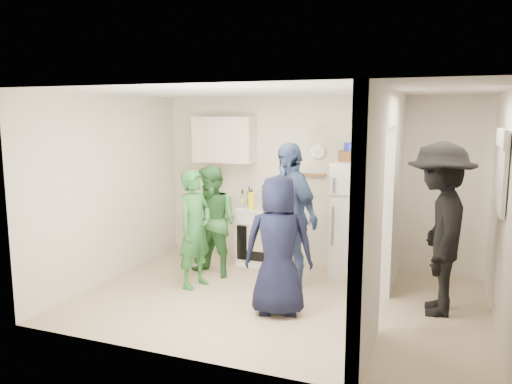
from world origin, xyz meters
TOP-DOWN VIEW (x-y plane):
  - floor at (0.00, 0.00)m, footprint 4.80×4.80m
  - wall_back at (0.00, 1.70)m, footprint 4.80×0.00m
  - wall_front at (0.00, -1.70)m, footprint 4.80×0.00m
  - wall_left at (-2.40, 0.00)m, footprint 0.00×3.40m
  - wall_right at (2.40, 0.00)m, footprint 0.00×3.40m
  - ceiling at (0.00, 0.00)m, footprint 4.80×4.80m
  - partition_pier_back at (1.20, 1.10)m, footprint 0.12×1.20m
  - partition_pier_front at (1.20, -1.10)m, footprint 0.12×1.20m
  - partition_header at (1.20, 0.00)m, footprint 0.12×1.00m
  - stove at (-0.69, 1.37)m, footprint 0.72×0.60m
  - upper_cabinet at (-1.40, 1.52)m, footprint 0.95×0.34m
  - fridge at (0.70, 1.34)m, footprint 0.65×0.64m
  - wicker_basket at (0.60, 1.39)m, footprint 0.35×0.25m
  - blue_bowl at (0.60, 1.39)m, footprint 0.24×0.24m
  - yellow_cup_stack_top at (0.92, 1.24)m, footprint 0.09×0.09m
  - wall_clock at (0.05, 1.68)m, footprint 0.22×0.02m
  - spice_shelf at (0.00, 1.65)m, footprint 0.35×0.08m
  - nook_window at (2.38, 0.20)m, footprint 0.03×0.70m
  - nook_window_frame at (2.36, 0.20)m, footprint 0.04×0.76m
  - nook_valance at (2.34, 0.20)m, footprint 0.04×0.82m
  - yellow_cup_stack_stove at (-0.81, 1.15)m, footprint 0.09×0.09m
  - red_cup at (-0.47, 1.17)m, footprint 0.09×0.09m
  - person_green_left at (-1.17, 0.09)m, footprint 0.48×0.63m
  - person_green_center at (-1.15, 0.57)m, footprint 0.87×0.75m
  - person_denim at (-0.03, 0.53)m, footprint 1.15×1.06m
  - person_navy at (0.13, -0.38)m, footprint 0.88×0.69m
  - person_nook at (1.78, 0.30)m, footprint 0.81×1.30m
  - bottle_a at (-0.98, 1.51)m, footprint 0.06×0.06m
  - bottle_b at (-0.86, 1.31)m, footprint 0.07×0.07m
  - bottle_c at (-0.77, 1.53)m, footprint 0.06×0.06m
  - bottle_d at (-0.67, 1.33)m, footprint 0.07×0.07m
  - bottle_e at (-0.59, 1.53)m, footprint 0.07×0.07m
  - bottle_f at (-0.50, 1.40)m, footprint 0.06×0.06m
  - bottle_g at (-0.44, 1.50)m, footprint 0.06×0.06m
  - bottle_h at (-0.99, 1.25)m, footprint 0.07×0.07m

SIDE VIEW (x-z plane):
  - floor at x=0.00m, z-range 0.00..0.00m
  - stove at x=-0.69m, z-range 0.00..0.86m
  - person_green_center at x=-1.15m, z-range 0.00..1.54m
  - person_green_left at x=-1.17m, z-range 0.00..1.54m
  - person_navy at x=0.13m, z-range 0.00..1.59m
  - fridge at x=0.70m, z-range 0.00..1.59m
  - red_cup at x=-0.47m, z-range 0.86..0.98m
  - person_denim at x=-0.03m, z-range 0.00..1.89m
  - person_nook at x=1.78m, z-range 0.00..1.95m
  - bottle_g at x=-0.44m, z-range 0.86..1.10m
  - bottle_d at x=-0.67m, z-range 0.86..1.11m
  - yellow_cup_stack_stove at x=-0.81m, z-range 0.86..1.11m
  - bottle_b at x=-0.86m, z-range 0.86..1.13m
  - bottle_h at x=-0.99m, z-range 0.86..1.13m
  - bottle_e at x=-0.59m, z-range 0.86..1.14m
  - bottle_a at x=-0.98m, z-range 0.86..1.14m
  - bottle_c at x=-0.77m, z-range 0.86..1.18m
  - bottle_f at x=-0.50m, z-range 0.86..1.18m
  - wall_back at x=0.00m, z-range -1.15..3.65m
  - wall_front at x=0.00m, z-range -1.15..3.65m
  - wall_left at x=-2.40m, z-range -0.45..2.95m
  - wall_right at x=2.40m, z-range -0.45..2.95m
  - partition_pier_back at x=1.20m, z-range 0.00..2.50m
  - partition_pier_front at x=1.20m, z-range 0.00..2.50m
  - spice_shelf at x=0.00m, z-range 1.34..1.36m
  - nook_window at x=2.38m, z-range 1.25..2.05m
  - nook_window_frame at x=2.36m, z-range 1.22..2.08m
  - wicker_basket at x=0.60m, z-range 1.59..1.74m
  - wall_clock at x=0.05m, z-range 1.59..1.81m
  - yellow_cup_stack_top at x=0.92m, z-range 1.59..1.84m
  - blue_bowl at x=0.60m, z-range 1.74..1.85m
  - upper_cabinet at x=-1.40m, z-range 1.50..2.20m
  - nook_valance at x=2.34m, z-range 1.91..2.09m
  - partition_header at x=1.20m, z-range 2.10..2.50m
  - ceiling at x=0.00m, z-range 2.50..2.50m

